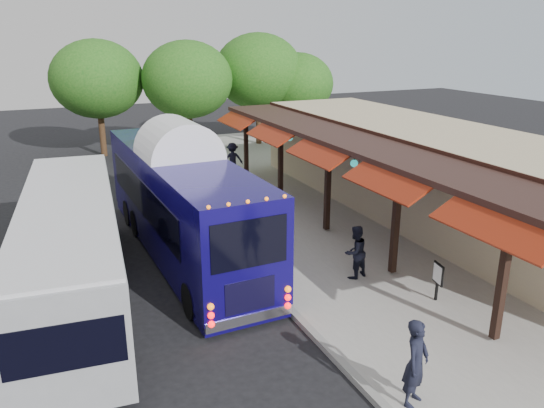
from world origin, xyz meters
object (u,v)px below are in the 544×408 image
ped_c (213,194)px  coach_bus (181,198)px  city_bus (71,246)px  ped_a (416,363)px  sign_board (438,276)px  ped_b (355,252)px  ped_d (232,159)px

ped_c → coach_bus: bearing=48.2°
city_bus → ped_a: bearing=-47.7°
ped_c → sign_board: (3.27, -9.34, -0.11)m
coach_bus → city_bus: size_ratio=1.03×
ped_b → city_bus: bearing=-30.3°
ped_b → ped_d: ped_d is taller
city_bus → ped_b: size_ratio=6.84×
coach_bus → ped_a: 9.77m
ped_a → ped_d: size_ratio=1.09×
ped_b → ped_c: 7.48m
ped_a → sign_board: 4.54m
ped_c → sign_board: ped_c is taller
coach_bus → ped_d: bearing=58.4°
ped_d → ped_c: bearing=69.9°
ped_a → sign_board: bearing=13.6°
city_bus → ped_c: city_bus is taller
city_bus → ped_c: size_ratio=6.59×
ped_a → ped_b: size_ratio=1.12×
ped_b → ped_d: bearing=-107.8°
coach_bus → ped_b: size_ratio=7.03×
ped_d → coach_bus: bearing=67.2°
city_bus → ped_c: (5.65, 4.99, -0.63)m
ped_a → ped_d: ped_a is taller
city_bus → ped_d: 13.47m
ped_b → sign_board: (1.26, -2.13, -0.08)m
coach_bus → ped_a: coach_bus is taller
city_bus → ped_a: 9.40m
ped_c → ped_d: 6.15m
sign_board → city_bus: bearing=165.5°
coach_bus → sign_board: 8.36m
coach_bus → city_bus: (-3.60, -2.01, -0.32)m
coach_bus → ped_c: size_ratio=6.78×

